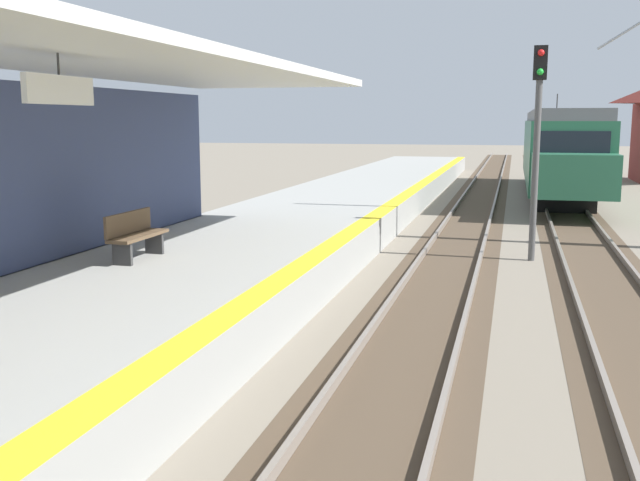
# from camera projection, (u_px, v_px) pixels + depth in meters

# --- Properties ---
(station_platform) EXTENTS (5.00, 80.00, 0.91)m
(station_platform) POSITION_uv_depth(u_px,v_px,m) (191.00, 281.00, 13.83)
(station_platform) COLOR #999993
(station_platform) RESTS_ON ground
(track_pair_nearest_platform) EXTENTS (2.34, 120.00, 0.16)m
(track_pair_nearest_platform) POSITION_uv_depth(u_px,v_px,m) (444.00, 272.00, 16.60)
(track_pair_nearest_platform) COLOR #4C3D2D
(track_pair_nearest_platform) RESTS_ON ground
(track_pair_middle) EXTENTS (2.34, 120.00, 0.16)m
(track_pair_middle) POSITION_uv_depth(u_px,v_px,m) (604.00, 280.00, 15.74)
(track_pair_middle) COLOR #4C3D2D
(track_pair_middle) RESTS_ON ground
(approaching_train) EXTENTS (2.93, 19.60, 4.76)m
(approaching_train) POSITION_uv_depth(u_px,v_px,m) (559.00, 148.00, 33.40)
(approaching_train) COLOR #286647
(approaching_train) RESTS_ON ground
(rail_signal_post) EXTENTS (0.32, 0.34, 5.20)m
(rail_signal_post) POSITION_uv_depth(u_px,v_px,m) (537.00, 131.00, 17.70)
(rail_signal_post) COLOR #4C4C4C
(rail_signal_post) RESTS_ON ground
(platform_bench) EXTENTS (0.45, 1.60, 0.88)m
(platform_bench) POSITION_uv_depth(u_px,v_px,m) (135.00, 234.00, 13.51)
(platform_bench) COLOR brown
(platform_bench) RESTS_ON station_platform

